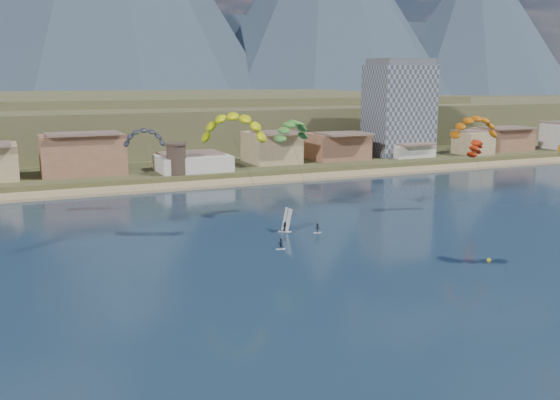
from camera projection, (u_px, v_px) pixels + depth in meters
name	position (u px, v px, depth m)	size (l,w,h in m)	color
ground	(399.00, 344.00, 67.70)	(2400.00, 2400.00, 0.00)	black
beach	(166.00, 187.00, 163.15)	(2200.00, 12.00, 0.90)	tan
land	(48.00, 108.00, 572.22)	(2200.00, 900.00, 4.00)	brown
foothills	(148.00, 120.00, 284.13)	(940.00, 210.00, 18.00)	brown
apartment_tower	(399.00, 108.00, 212.74)	(20.00, 16.00, 32.00)	gray
watchtower	(176.00, 159.00, 171.14)	(5.82, 5.82, 8.60)	#47382D
kitesurfer_yellow	(234.00, 123.00, 108.67)	(12.63, 15.22, 23.82)	silver
kitesurfer_green	(292.00, 128.00, 125.83)	(10.04, 18.57, 22.40)	silver
distant_kite_dark	(144.00, 134.00, 131.52)	(9.41, 6.54, 19.31)	#262626
distant_kite_orange	(475.00, 123.00, 130.08)	(11.09, 6.92, 21.87)	#262626
distant_kite_red	(475.00, 145.00, 143.28)	(8.32, 7.98, 15.94)	#262626
windsurfer	(286.00, 224.00, 116.57)	(2.77, 2.77, 4.40)	silver
buoy	(489.00, 260.00, 98.43)	(0.70, 0.70, 0.70)	yellow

